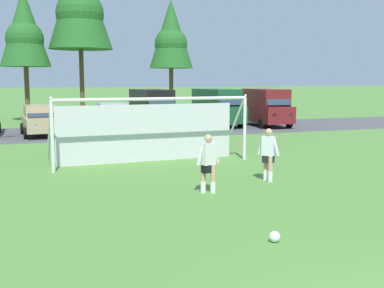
{
  "coord_description": "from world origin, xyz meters",
  "views": [
    {
      "loc": [
        -4.59,
        -3.9,
        3.11
      ],
      "look_at": [
        0.03,
        8.79,
        1.33
      ],
      "focal_mm": 45.34,
      "sensor_mm": 36.0,
      "label": 1
    }
  ],
  "objects_px": {
    "parked_car_slot_center": "(41,120)",
    "player_striker_near": "(268,155)",
    "soccer_goal": "(150,129)",
    "parked_car_slot_right": "(152,108)",
    "soccer_ball": "(275,237)",
    "parked_car_slot_center_right": "(113,117)",
    "parked_car_slot_end": "(266,106)",
    "player_midfield_center": "(208,164)",
    "parked_car_slot_far_right": "(217,106)"
  },
  "relations": [
    {
      "from": "parked_car_slot_right",
      "to": "parked_car_slot_center",
      "type": "bearing_deg",
      "value": -165.89
    },
    {
      "from": "parked_car_slot_center",
      "to": "parked_car_slot_end",
      "type": "bearing_deg",
      "value": 3.19
    },
    {
      "from": "player_midfield_center",
      "to": "parked_car_slot_right",
      "type": "distance_m",
      "value": 18.28
    },
    {
      "from": "soccer_goal",
      "to": "parked_car_slot_right",
      "type": "height_order",
      "value": "soccer_goal"
    },
    {
      "from": "soccer_ball",
      "to": "parked_car_slot_center",
      "type": "height_order",
      "value": "parked_car_slot_center"
    },
    {
      "from": "soccer_goal",
      "to": "parked_car_slot_right",
      "type": "relative_size",
      "value": 1.53
    },
    {
      "from": "player_midfield_center",
      "to": "parked_car_slot_end",
      "type": "relative_size",
      "value": 0.33
    },
    {
      "from": "parked_car_slot_end",
      "to": "parked_car_slot_right",
      "type": "bearing_deg",
      "value": 173.2
    },
    {
      "from": "parked_car_slot_right",
      "to": "soccer_ball",
      "type": "bearing_deg",
      "value": -99.32
    },
    {
      "from": "soccer_goal",
      "to": "parked_car_slot_center",
      "type": "xyz_separation_m",
      "value": [
        -3.45,
        10.69,
        -0.42
      ]
    },
    {
      "from": "parked_car_slot_center_right",
      "to": "parked_car_slot_far_right",
      "type": "height_order",
      "value": "parked_car_slot_far_right"
    },
    {
      "from": "parked_car_slot_far_right",
      "to": "parked_car_slot_end",
      "type": "bearing_deg",
      "value": -18.98
    },
    {
      "from": "player_midfield_center",
      "to": "parked_car_slot_center",
      "type": "distance_m",
      "value": 16.62
    },
    {
      "from": "parked_car_slot_center",
      "to": "parked_car_slot_end",
      "type": "xyz_separation_m",
      "value": [
        14.72,
        0.82,
        0.47
      ]
    },
    {
      "from": "soccer_ball",
      "to": "player_midfield_center",
      "type": "relative_size",
      "value": 0.13
    },
    {
      "from": "parked_car_slot_center_right",
      "to": "player_striker_near",
      "type": "bearing_deg",
      "value": -83.84
    },
    {
      "from": "soccer_ball",
      "to": "parked_car_slot_center_right",
      "type": "xyz_separation_m",
      "value": [
        0.95,
        21.36,
        0.77
      ]
    },
    {
      "from": "player_midfield_center",
      "to": "parked_car_slot_end",
      "type": "bearing_deg",
      "value": 56.94
    },
    {
      "from": "parked_car_slot_far_right",
      "to": "parked_car_slot_center_right",
      "type": "bearing_deg",
      "value": -171.99
    },
    {
      "from": "parked_car_slot_center_right",
      "to": "parked_car_slot_end",
      "type": "relative_size",
      "value": 0.87
    },
    {
      "from": "parked_car_slot_center",
      "to": "player_striker_near",
      "type": "bearing_deg",
      "value": -68.63
    },
    {
      "from": "player_striker_near",
      "to": "parked_car_slot_center",
      "type": "bearing_deg",
      "value": 111.37
    },
    {
      "from": "player_striker_near",
      "to": "parked_car_slot_center",
      "type": "relative_size",
      "value": 0.38
    },
    {
      "from": "parked_car_slot_center",
      "to": "parked_car_slot_center_right",
      "type": "height_order",
      "value": "same"
    },
    {
      "from": "parked_car_slot_far_right",
      "to": "player_striker_near",
      "type": "bearing_deg",
      "value": -107.92
    },
    {
      "from": "parked_car_slot_center_right",
      "to": "parked_car_slot_right",
      "type": "relative_size",
      "value": 0.88
    },
    {
      "from": "soccer_goal",
      "to": "player_striker_near",
      "type": "distance_m",
      "value": 5.32
    },
    {
      "from": "soccer_goal",
      "to": "parked_car_slot_end",
      "type": "height_order",
      "value": "soccer_goal"
    },
    {
      "from": "soccer_ball",
      "to": "parked_car_slot_center_right",
      "type": "distance_m",
      "value": 21.4
    },
    {
      "from": "soccer_goal",
      "to": "player_striker_near",
      "type": "xyz_separation_m",
      "value": [
        2.54,
        -4.64,
        -0.47
      ]
    },
    {
      "from": "parked_car_slot_far_right",
      "to": "soccer_ball",
      "type": "bearing_deg",
      "value": -110.26
    },
    {
      "from": "player_striker_near",
      "to": "soccer_ball",
      "type": "bearing_deg",
      "value": -117.57
    },
    {
      "from": "player_striker_near",
      "to": "player_midfield_center",
      "type": "height_order",
      "value": "same"
    },
    {
      "from": "soccer_goal",
      "to": "parked_car_slot_end",
      "type": "distance_m",
      "value": 16.1
    },
    {
      "from": "parked_car_slot_center_right",
      "to": "parked_car_slot_end",
      "type": "xyz_separation_m",
      "value": [
        10.47,
        -0.05,
        0.47
      ]
    },
    {
      "from": "soccer_ball",
      "to": "parked_car_slot_right",
      "type": "xyz_separation_m",
      "value": [
        3.65,
        22.24,
        1.23
      ]
    },
    {
      "from": "soccer_ball",
      "to": "player_striker_near",
      "type": "xyz_separation_m",
      "value": [
        2.69,
        5.16,
        0.71
      ]
    },
    {
      "from": "soccer_goal",
      "to": "parked_car_slot_far_right",
      "type": "height_order",
      "value": "soccer_goal"
    },
    {
      "from": "parked_car_slot_center",
      "to": "parked_car_slot_far_right",
      "type": "xyz_separation_m",
      "value": [
        11.57,
        1.9,
        0.47
      ]
    },
    {
      "from": "player_striker_near",
      "to": "parked_car_slot_right",
      "type": "distance_m",
      "value": 17.11
    },
    {
      "from": "parked_car_slot_end",
      "to": "parked_car_slot_center",
      "type": "bearing_deg",
      "value": -176.81
    },
    {
      "from": "player_midfield_center",
      "to": "parked_car_slot_end",
      "type": "xyz_separation_m",
      "value": [
        11.09,
        17.04,
        0.52
      ]
    },
    {
      "from": "parked_car_slot_far_right",
      "to": "parked_car_slot_right",
      "type": "bearing_deg",
      "value": -178.06
    },
    {
      "from": "parked_car_slot_center_right",
      "to": "parked_car_slot_far_right",
      "type": "distance_m",
      "value": 7.41
    },
    {
      "from": "soccer_ball",
      "to": "parked_car_slot_right",
      "type": "height_order",
      "value": "parked_car_slot_right"
    },
    {
      "from": "soccer_ball",
      "to": "parked_car_slot_center",
      "type": "distance_m",
      "value": 20.77
    },
    {
      "from": "parked_car_slot_end",
      "to": "player_midfield_center",
      "type": "bearing_deg",
      "value": -123.06
    },
    {
      "from": "parked_car_slot_center_right",
      "to": "parked_car_slot_far_right",
      "type": "xyz_separation_m",
      "value": [
        7.32,
        1.03,
        0.47
      ]
    },
    {
      "from": "soccer_goal",
      "to": "player_striker_near",
      "type": "bearing_deg",
      "value": -61.27
    },
    {
      "from": "soccer_ball",
      "to": "parked_car_slot_right",
      "type": "distance_m",
      "value": 22.57
    }
  ]
}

